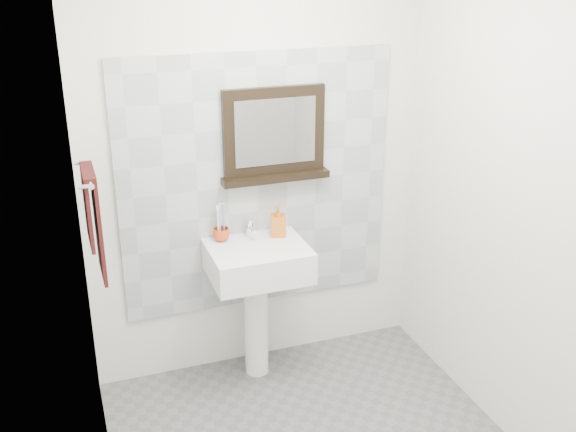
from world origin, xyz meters
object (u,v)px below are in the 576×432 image
at_px(soap_dispenser, 278,221).
at_px(pedestal_sink, 257,275).
at_px(hand_towel, 93,215).
at_px(toothbrush_cup, 221,234).
at_px(framed_mirror, 274,137).

bearing_deg(soap_dispenser, pedestal_sink, -132.88).
bearing_deg(hand_towel, toothbrush_cup, 22.75).
distance_m(soap_dispenser, hand_towel, 1.09).
height_order(pedestal_sink, hand_towel, hand_towel).
xyz_separation_m(toothbrush_cup, framed_mirror, (0.34, 0.05, 0.53)).
distance_m(toothbrush_cup, soap_dispenser, 0.34).
xyz_separation_m(toothbrush_cup, hand_towel, (-0.70, -0.29, 0.32)).
bearing_deg(framed_mirror, toothbrush_cup, -171.44).
distance_m(soap_dispenser, framed_mirror, 0.48).
relative_size(framed_mirror, hand_towel, 1.14).
bearing_deg(hand_towel, soap_dispenser, 13.89).
distance_m(pedestal_sink, soap_dispenser, 0.33).
xyz_separation_m(pedestal_sink, toothbrush_cup, (-0.17, 0.14, 0.22)).
bearing_deg(framed_mirror, pedestal_sink, -132.18).
height_order(pedestal_sink, soap_dispenser, soap_dispenser).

